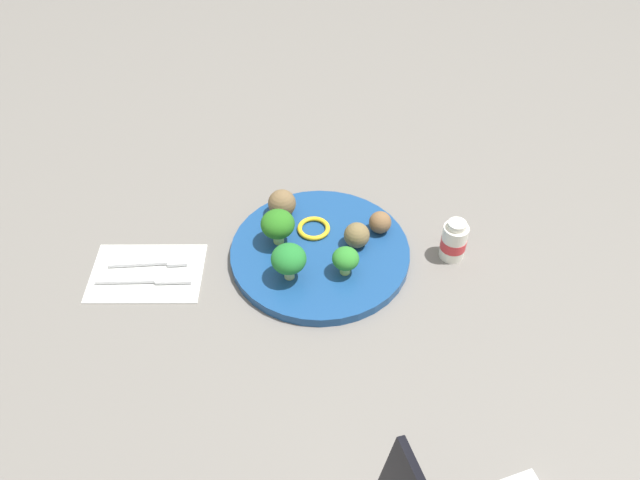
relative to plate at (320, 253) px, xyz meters
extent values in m
plane|color=slate|center=(0.00, 0.00, -0.01)|extent=(4.00, 4.00, 0.00)
cylinder|color=navy|center=(0.00, 0.00, 0.00)|extent=(0.28, 0.28, 0.02)
cylinder|color=#A9C17D|center=(-0.05, -0.06, 0.02)|extent=(0.02, 0.02, 0.02)
ellipsoid|color=#21732D|center=(-0.05, -0.06, 0.05)|extent=(0.05, 0.05, 0.04)
cylinder|color=#9BC967|center=(0.04, -0.05, 0.02)|extent=(0.02, 0.02, 0.01)
ellipsoid|color=#2D7E2B|center=(0.04, -0.05, 0.04)|extent=(0.04, 0.04, 0.03)
cylinder|color=#9DCE6A|center=(-0.06, 0.02, 0.02)|extent=(0.02, 0.02, 0.02)
ellipsoid|color=#286D1C|center=(-0.06, 0.02, 0.05)|extent=(0.05, 0.05, 0.04)
sphere|color=brown|center=(0.10, 0.04, 0.03)|extent=(0.04, 0.04, 0.04)
sphere|color=brown|center=(0.06, 0.01, 0.03)|extent=(0.04, 0.04, 0.04)
sphere|color=brown|center=(-0.06, 0.08, 0.03)|extent=(0.05, 0.05, 0.05)
torus|color=yellow|center=(-0.01, 0.04, 0.01)|extent=(0.07, 0.07, 0.01)
cube|color=white|center=(-0.27, -0.03, -0.01)|extent=(0.17, 0.12, 0.01)
cube|color=silver|center=(-0.28, -0.02, 0.00)|extent=(0.09, 0.02, 0.01)
cube|color=silver|center=(-0.22, -0.01, 0.00)|extent=(0.03, 0.02, 0.01)
cube|color=silver|center=(-0.29, -0.05, 0.00)|extent=(0.09, 0.01, 0.01)
cube|color=silver|center=(-0.22, -0.05, 0.00)|extent=(0.06, 0.02, 0.01)
cylinder|color=white|center=(0.21, 0.00, 0.02)|extent=(0.04, 0.04, 0.06)
cylinder|color=red|center=(0.21, 0.00, 0.02)|extent=(0.04, 0.04, 0.02)
cylinder|color=silver|center=(0.21, 0.00, 0.06)|extent=(0.03, 0.03, 0.01)
camera|label=1|loc=(-0.01, -0.69, 0.72)|focal=35.84mm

